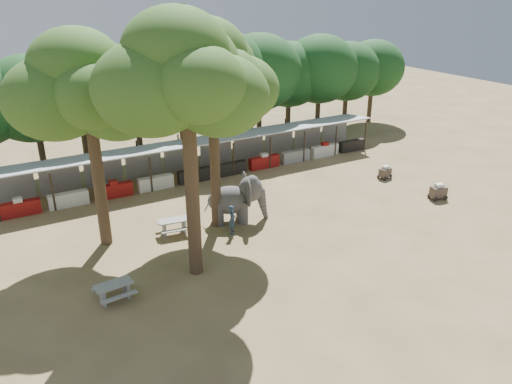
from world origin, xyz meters
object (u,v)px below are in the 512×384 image
yard_tree_left (83,88)px  cart_front (438,191)px  elephant (237,199)px  cart_back (385,172)px  handler (232,219)px  yard_tree_center (181,77)px  picnic_table_far (174,224)px  picnic_table_near (114,289)px  yard_tree_back (208,73)px

yard_tree_left → cart_front: (20.03, -4.79, -7.69)m
elephant → cart_back: elephant is taller
handler → cart_front: size_ratio=1.39×
yard_tree_center → picnic_table_far: bearing=80.7°
picnic_table_far → cart_back: (16.01, 0.58, -0.08)m
cart_back → picnic_table_near: bearing=-175.9°
yard_tree_left → picnic_table_near: 9.51m
elephant → handler: size_ratio=2.22×
yard_tree_left → cart_back: 21.15m
yard_tree_back → picnic_table_far: bearing=178.0°
cart_front → yard_tree_center: bearing=-166.8°
yard_tree_center → yard_tree_left: bearing=121.0°
handler → picnic_table_far: (-2.79, 1.57, -0.29)m
handler → picnic_table_near: 7.93m
elephant → cart_front: bearing=3.3°
yard_tree_center → yard_tree_back: (3.00, 4.00, -0.67)m
elephant → cart_front: 13.11m
yard_tree_back → cart_back: size_ratio=10.97×
yard_tree_back → picnic_table_far: 8.34m
elephant → cart_back: bearing=23.3°
yard_tree_left → picnic_table_near: bearing=-98.8°
yard_tree_center → cart_back: 19.40m
cart_back → handler: bearing=179.1°
yard_tree_center → handler: 9.41m
elephant → picnic_table_far: 3.88m
yard_tree_center → cart_back: size_ratio=11.63×
yard_tree_left → handler: bearing=-21.1°
yard_tree_center → elephant: (4.44, 3.79, -7.84)m
yard_tree_back → picnic_table_far: (-2.33, 0.08, -8.01)m
elephant → picnic_table_near: (-8.30, -4.33, -0.84)m
cart_front → cart_back: (-0.35, 4.44, -0.06)m
yard_tree_left → yard_tree_center: bearing=-59.0°
handler → cart_back: 13.39m
picnic_table_near → cart_back: (20.53, 5.20, -0.07)m
picnic_table_near → elephant: bearing=22.0°
yard_tree_back → picnic_table_near: size_ratio=6.59×
yard_tree_left → yard_tree_back: 6.09m
yard_tree_back → cart_front: 16.60m
yard_tree_center → cart_front: yard_tree_center is taller
yard_tree_center → yard_tree_back: bearing=53.1°
yard_tree_back → elephant: size_ratio=3.09×
elephant → picnic_table_near: elephant is taller
elephant → cart_front: elephant is taller
yard_tree_left → picnic_table_far: 8.55m
cart_front → yard_tree_back: bearing=177.4°
yard_tree_center → picnic_table_near: 9.52m
cart_front → cart_back: 4.46m
yard_tree_left → yard_tree_center: yard_tree_center is taller
yard_tree_center → picnic_table_far: (0.67, 4.08, -8.67)m
cart_back → yard_tree_back: bearing=172.6°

